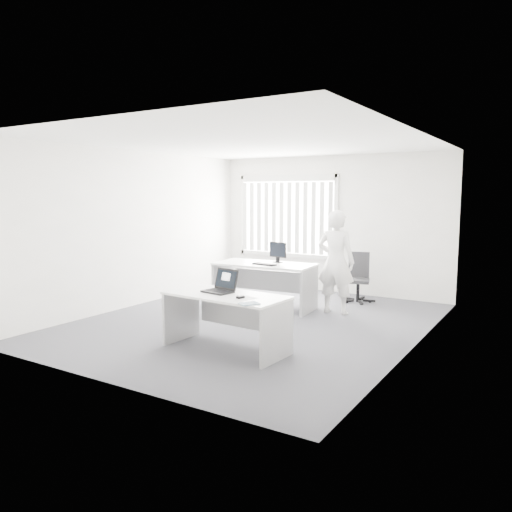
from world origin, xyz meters
The scene contains 18 objects.
ground centered at (0.00, 0.00, 0.00)m, with size 6.00×6.00×0.00m, color #54535B.
wall_back centered at (0.00, 3.00, 1.40)m, with size 5.00×0.02×2.80m, color white.
wall_front centered at (0.00, -3.00, 1.40)m, with size 5.00×0.02×2.80m, color white.
wall_left centered at (-2.50, 0.00, 1.40)m, with size 0.02×6.00×2.80m, color white.
wall_right centered at (2.50, 0.00, 1.40)m, with size 0.02×6.00×2.80m, color white.
ceiling centered at (0.00, 0.00, 2.80)m, with size 5.00×6.00×0.02m, color white.
window centered at (-1.00, 2.96, 1.55)m, with size 2.32×0.06×1.76m, color silver.
blinds centered at (-1.00, 2.90, 1.52)m, with size 2.20×0.10×1.50m, color silver, non-canonical shape.
desk_near centered at (0.43, -1.38, 0.53)m, with size 1.66×0.86×0.74m.
desk_far centered at (-0.38, 0.99, 0.58)m, with size 1.81×0.95×0.80m.
office_chair centered at (0.87, 2.34, 0.29)m, with size 0.66×0.66×0.93m.
person centered at (0.85, 1.26, 0.88)m, with size 0.65×0.42×1.77m, color silver.
laptop centered at (0.28, -1.35, 0.89)m, with size 0.38×0.34×0.30m, color black, non-canonical shape.
paper_sheet centered at (0.76, -1.44, 0.74)m, with size 0.28×0.20×0.00m, color white.
mouse centered at (0.74, -1.50, 0.76)m, with size 0.06×0.10×0.04m, color #A8A8AA, non-canonical shape.
booklet centered at (1.00, -1.71, 0.75)m, with size 0.16×0.23×0.01m, color white.
keyboard centered at (-0.29, 0.81, 0.81)m, with size 0.44×0.15×0.02m, color black.
monitor centered at (-0.24, 1.22, 0.99)m, with size 0.37×0.11×0.37m, color black, non-canonical shape.
Camera 1 is at (4.09, -6.55, 2.02)m, focal length 35.00 mm.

